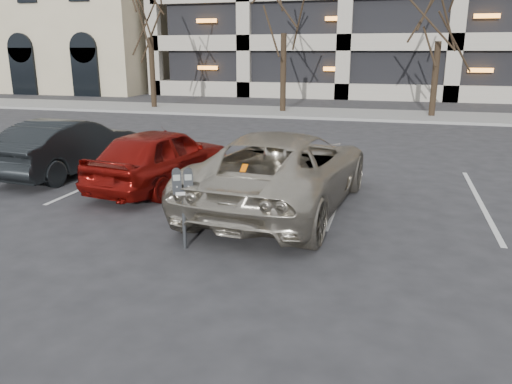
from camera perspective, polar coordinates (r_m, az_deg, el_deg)
The scene contains 7 objects.
ground at distance 9.14m, azimuth -0.58°, elevation -3.09°, with size 140.00×140.00×0.00m, color #28282B.
sidewalk at distance 24.60m, azimuth 9.98°, elevation 8.77°, with size 80.00×4.00×0.12m, color gray.
stall_lines at distance 11.65m, azimuth -4.05°, elevation 1.07°, with size 16.90×5.20×0.00m.
parking_meter at distance 7.59m, azimuth -8.36°, elevation 0.35°, with size 0.34×0.24×1.25m.
suv_silver at distance 9.66m, azimuth 3.08°, elevation 2.56°, with size 2.98×5.61×1.51m.
car_red at distance 11.37m, azimuth -10.75°, elevation 3.95°, with size 1.61×3.99×1.36m, color maroon.
car_dark at distance 13.29m, azimuth -20.60°, elevation 4.91°, with size 1.44×4.14×1.36m, color black.
Camera 1 is at (2.42, -8.31, 2.95)m, focal length 35.00 mm.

